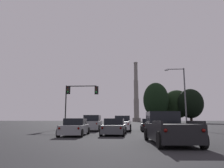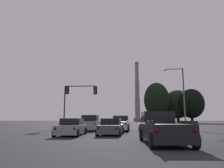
{
  "view_description": "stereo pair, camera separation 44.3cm",
  "coord_description": "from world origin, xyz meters",
  "px_view_note": "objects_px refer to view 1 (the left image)",
  "views": [
    {
      "loc": [
        0.79,
        -2.99,
        1.31
      ],
      "look_at": [
        -2.86,
        53.39,
        10.59
      ],
      "focal_mm": 35.0,
      "sensor_mm": 36.0,
      "label": 1
    },
    {
      "loc": [
        1.23,
        -2.96,
        1.31
      ],
      "look_at": [
        -2.86,
        53.39,
        10.59
      ],
      "focal_mm": 35.0,
      "sensor_mm": 36.0,
      "label": 2
    }
  ],
  "objects_px": {
    "suv_left_lane_front": "(92,123)",
    "pickup_truck_center_lane_front": "(122,124)",
    "sedan_left_lane_second": "(75,127)",
    "pickup_truck_right_lane_third": "(168,129)",
    "hatchback_right_lane_front": "(149,125)",
    "smokestack": "(136,98)",
    "street_lamp": "(182,91)",
    "sedan_center_lane_second": "(114,127)",
    "traffic_light_overhead_left": "(76,96)"
  },
  "relations": [
    {
      "from": "pickup_truck_center_lane_front",
      "to": "pickup_truck_right_lane_third",
      "type": "bearing_deg",
      "value": -76.37
    },
    {
      "from": "pickup_truck_center_lane_front",
      "to": "suv_left_lane_front",
      "type": "bearing_deg",
      "value": -170.33
    },
    {
      "from": "street_lamp",
      "to": "smokestack",
      "type": "xyz_separation_m",
      "value": [
        -1.0,
        123.0,
        11.38
      ]
    },
    {
      "from": "pickup_truck_center_lane_front",
      "to": "suv_left_lane_front",
      "type": "distance_m",
      "value": 3.6
    },
    {
      "from": "pickup_truck_center_lane_front",
      "to": "pickup_truck_right_lane_third",
      "type": "xyz_separation_m",
      "value": [
        2.89,
        -14.11,
        0.0
      ]
    },
    {
      "from": "pickup_truck_right_lane_third",
      "to": "smokestack",
      "type": "height_order",
      "value": "smokestack"
    },
    {
      "from": "pickup_truck_right_lane_third",
      "to": "smokestack",
      "type": "distance_m",
      "value": 143.61
    },
    {
      "from": "hatchback_right_lane_front",
      "to": "street_lamp",
      "type": "xyz_separation_m",
      "value": [
        5.61,
        6.6,
        4.78
      ]
    },
    {
      "from": "sedan_left_lane_second",
      "to": "pickup_truck_right_lane_third",
      "type": "distance_m",
      "value": 8.77
    },
    {
      "from": "hatchback_right_lane_front",
      "to": "street_lamp",
      "type": "height_order",
      "value": "street_lamp"
    },
    {
      "from": "hatchback_right_lane_front",
      "to": "pickup_truck_right_lane_third",
      "type": "height_order",
      "value": "pickup_truck_right_lane_third"
    },
    {
      "from": "suv_left_lane_front",
      "to": "pickup_truck_center_lane_front",
      "type": "bearing_deg",
      "value": 5.99
    },
    {
      "from": "sedan_left_lane_second",
      "to": "traffic_light_overhead_left",
      "type": "relative_size",
      "value": 0.74
    },
    {
      "from": "sedan_left_lane_second",
      "to": "suv_left_lane_front",
      "type": "xyz_separation_m",
      "value": [
        0.24,
        7.97,
        0.23
      ]
    },
    {
      "from": "traffic_light_overhead_left",
      "to": "suv_left_lane_front",
      "type": "bearing_deg",
      "value": -59.69
    },
    {
      "from": "hatchback_right_lane_front",
      "to": "pickup_truck_center_lane_front",
      "type": "bearing_deg",
      "value": 162.89
    },
    {
      "from": "pickup_truck_right_lane_third",
      "to": "street_lamp",
      "type": "height_order",
      "value": "street_lamp"
    },
    {
      "from": "pickup_truck_center_lane_front",
      "to": "suv_left_lane_front",
      "type": "height_order",
      "value": "suv_left_lane_front"
    },
    {
      "from": "pickup_truck_right_lane_third",
      "to": "traffic_light_overhead_left",
      "type": "distance_m",
      "value": 22.17
    },
    {
      "from": "hatchback_right_lane_front",
      "to": "suv_left_lane_front",
      "type": "xyz_separation_m",
      "value": [
        -6.7,
        0.61,
        0.23
      ]
    },
    {
      "from": "pickup_truck_right_lane_third",
      "to": "hatchback_right_lane_front",
      "type": "bearing_deg",
      "value": 86.14
    },
    {
      "from": "pickup_truck_center_lane_front",
      "to": "traffic_light_overhead_left",
      "type": "xyz_separation_m",
      "value": [
        -6.95,
        5.32,
        4.11
      ]
    },
    {
      "from": "traffic_light_overhead_left",
      "to": "sedan_center_lane_second",
      "type": "bearing_deg",
      "value": -63.1
    },
    {
      "from": "suv_left_lane_front",
      "to": "smokestack",
      "type": "relative_size",
      "value": 0.12
    },
    {
      "from": "sedan_left_lane_second",
      "to": "smokestack",
      "type": "height_order",
      "value": "smokestack"
    },
    {
      "from": "pickup_truck_right_lane_third",
      "to": "pickup_truck_center_lane_front",
      "type": "bearing_deg",
      "value": 98.81
    },
    {
      "from": "pickup_truck_center_lane_front",
      "to": "hatchback_right_lane_front",
      "type": "distance_m",
      "value": 3.32
    },
    {
      "from": "pickup_truck_center_lane_front",
      "to": "traffic_light_overhead_left",
      "type": "distance_m",
      "value": 9.67
    },
    {
      "from": "sedan_center_lane_second",
      "to": "hatchback_right_lane_front",
      "type": "distance_m",
      "value": 7.24
    },
    {
      "from": "sedan_left_lane_second",
      "to": "traffic_light_overhead_left",
      "type": "height_order",
      "value": "traffic_light_overhead_left"
    },
    {
      "from": "suv_left_lane_front",
      "to": "traffic_light_overhead_left",
      "type": "xyz_separation_m",
      "value": [
        -3.39,
        5.8,
        4.02
      ]
    },
    {
      "from": "pickup_truck_center_lane_front",
      "to": "sedan_left_lane_second",
      "type": "bearing_deg",
      "value": -112.19
    },
    {
      "from": "street_lamp",
      "to": "hatchback_right_lane_front",
      "type": "bearing_deg",
      "value": -130.4
    },
    {
      "from": "suv_left_lane_front",
      "to": "traffic_light_overhead_left",
      "type": "height_order",
      "value": "traffic_light_overhead_left"
    },
    {
      "from": "sedan_center_lane_second",
      "to": "traffic_light_overhead_left",
      "type": "bearing_deg",
      "value": 119.33
    },
    {
      "from": "smokestack",
      "to": "street_lamp",
      "type": "bearing_deg",
      "value": -89.54
    },
    {
      "from": "sedan_left_lane_second",
      "to": "smokestack",
      "type": "relative_size",
      "value": 0.11
    },
    {
      "from": "pickup_truck_center_lane_front",
      "to": "street_lamp",
      "type": "xyz_separation_m",
      "value": [
        8.75,
        5.51,
        4.64
      ]
    },
    {
      "from": "pickup_truck_center_lane_front",
      "to": "smokestack",
      "type": "bearing_deg",
      "value": 88.6
    },
    {
      "from": "sedan_center_lane_second",
      "to": "pickup_truck_right_lane_third",
      "type": "distance_m",
      "value": 7.61
    },
    {
      "from": "hatchback_right_lane_front",
      "to": "smokestack",
      "type": "relative_size",
      "value": 0.1
    },
    {
      "from": "suv_left_lane_front",
      "to": "hatchback_right_lane_front",
      "type": "bearing_deg",
      "value": -6.8
    },
    {
      "from": "street_lamp",
      "to": "sedan_center_lane_second",
      "type": "bearing_deg",
      "value": -125.89
    },
    {
      "from": "street_lamp",
      "to": "pickup_truck_center_lane_front",
      "type": "bearing_deg",
      "value": -147.8
    },
    {
      "from": "sedan_center_lane_second",
      "to": "smokestack",
      "type": "bearing_deg",
      "value": 88.93
    },
    {
      "from": "pickup_truck_center_lane_front",
      "to": "smokestack",
      "type": "xyz_separation_m",
      "value": [
        7.75,
        128.52,
        16.02
      ]
    },
    {
      "from": "sedan_center_lane_second",
      "to": "sedan_left_lane_second",
      "type": "bearing_deg",
      "value": -158.61
    },
    {
      "from": "hatchback_right_lane_front",
      "to": "traffic_light_overhead_left",
      "type": "xyz_separation_m",
      "value": [
        -10.09,
        6.4,
        4.25
      ]
    },
    {
      "from": "suv_left_lane_front",
      "to": "street_lamp",
      "type": "height_order",
      "value": "street_lamp"
    },
    {
      "from": "suv_left_lane_front",
      "to": "smokestack",
      "type": "distance_m",
      "value": 130.47
    }
  ]
}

